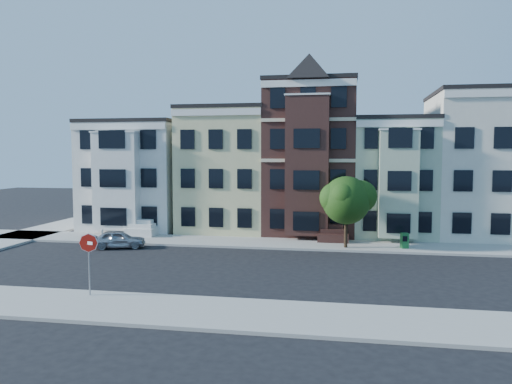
% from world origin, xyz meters
% --- Properties ---
extents(ground, '(120.00, 120.00, 0.00)m').
position_xyz_m(ground, '(0.00, 0.00, 0.00)').
color(ground, black).
extents(far_sidewalk, '(60.00, 4.00, 0.15)m').
position_xyz_m(far_sidewalk, '(0.00, 8.00, 0.07)').
color(far_sidewalk, '#9E9B93').
rests_on(far_sidewalk, ground).
extents(near_sidewalk, '(60.00, 4.00, 0.15)m').
position_xyz_m(near_sidewalk, '(0.00, -8.00, 0.07)').
color(near_sidewalk, '#9E9B93').
rests_on(near_sidewalk, ground).
extents(house_white, '(8.00, 9.00, 9.00)m').
position_xyz_m(house_white, '(-15.00, 14.50, 4.50)').
color(house_white, silver).
rests_on(house_white, ground).
extents(house_yellow, '(7.00, 9.00, 10.00)m').
position_xyz_m(house_yellow, '(-7.00, 14.50, 5.00)').
color(house_yellow, beige).
rests_on(house_yellow, ground).
extents(house_brown, '(7.00, 9.00, 12.00)m').
position_xyz_m(house_brown, '(0.00, 14.50, 6.00)').
color(house_brown, '#371D18').
rests_on(house_brown, ground).
extents(house_green, '(6.00, 9.00, 9.00)m').
position_xyz_m(house_green, '(6.50, 14.50, 4.50)').
color(house_green, '#A6B798').
rests_on(house_green, ground).
extents(house_cream, '(8.00, 9.00, 11.00)m').
position_xyz_m(house_cream, '(13.50, 14.50, 5.50)').
color(house_cream, beige).
rests_on(house_cream, ground).
extents(street_tree, '(6.23, 6.23, 5.98)m').
position_xyz_m(street_tree, '(2.86, 6.95, 3.14)').
color(street_tree, '#254E13').
rests_on(street_tree, far_sidewalk).
extents(parked_car, '(3.93, 2.56, 1.24)m').
position_xyz_m(parked_car, '(-12.56, 4.66, 0.62)').
color(parked_car, '#ADAEB4').
rests_on(parked_car, ground).
extents(newspaper_box, '(0.57, 0.53, 1.03)m').
position_xyz_m(newspaper_box, '(6.75, 7.33, 0.67)').
color(newspaper_box, '#1C622E').
rests_on(newspaper_box, far_sidewalk).
extents(fire_hydrant, '(0.25, 0.25, 0.59)m').
position_xyz_m(fire_hydrant, '(-14.98, 7.02, 0.45)').
color(fire_hydrant, beige).
rests_on(fire_hydrant, far_sidewalk).
extents(stop_sign, '(0.87, 0.32, 3.15)m').
position_xyz_m(stop_sign, '(-8.48, -6.73, 1.73)').
color(stop_sign, red).
rests_on(stop_sign, near_sidewalk).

